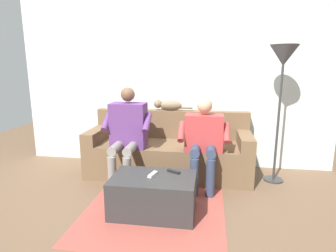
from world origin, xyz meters
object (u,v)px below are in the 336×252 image
at_px(coffee_table, 154,195).
at_px(person_right_seated, 127,130).
at_px(person_left_seated, 204,137).
at_px(remote_white, 153,174).
at_px(remote_black, 174,171).
at_px(floor_lamp, 283,64).
at_px(couch, 169,153).
at_px(cat_on_backrest, 168,105).

relative_size(coffee_table, person_right_seated, 0.69).
height_order(coffee_table, person_left_seated, person_left_seated).
relative_size(coffee_table, remote_white, 5.66).
height_order(remote_black, remote_white, remote_white).
height_order(person_left_seated, floor_lamp, floor_lamp).
bearing_deg(remote_white, person_left_seated, 159.57).
bearing_deg(coffee_table, couch, -90.00).
bearing_deg(person_right_seated, cat_on_backrest, -124.41).
height_order(coffee_table, floor_lamp, floor_lamp).
bearing_deg(couch, floor_lamp, 177.90).
bearing_deg(floor_lamp, remote_white, 35.23).
relative_size(remote_black, remote_white, 1.02).
distance_m(couch, coffee_table, 1.06).
distance_m(remote_white, floor_lamp, 2.00).
xyz_separation_m(couch, person_right_seated, (0.47, 0.34, 0.38)).
height_order(coffee_table, cat_on_backrest, cat_on_backrest).
relative_size(person_left_seated, cat_on_backrest, 1.97).
xyz_separation_m(couch, coffee_table, (0.00, 1.06, -0.10)).
xyz_separation_m(remote_black, floor_lamp, (-1.18, -0.86, 1.08)).
bearing_deg(remote_white, couch, -165.38).
relative_size(person_right_seated, floor_lamp, 0.70).
bearing_deg(coffee_table, cat_on_backrest, -87.74).
distance_m(couch, cat_on_backrest, 0.67).
xyz_separation_m(person_left_seated, person_right_seated, (0.94, -0.01, 0.05)).
distance_m(person_right_seated, remote_black, 0.91).
xyz_separation_m(cat_on_backrest, remote_black, (-0.23, 1.18, -0.51)).
bearing_deg(floor_lamp, cat_on_backrest, -12.55).
height_order(coffee_table, remote_black, remote_black).
height_order(remote_black, floor_lamp, floor_lamp).
xyz_separation_m(couch, cat_on_backrest, (0.05, -0.27, 0.62)).
bearing_deg(cat_on_backrest, person_left_seated, 129.98).
bearing_deg(remote_black, coffee_table, -111.39).
height_order(coffee_table, person_right_seated, person_right_seated).
bearing_deg(remote_black, floor_lamp, 66.40).
distance_m(person_left_seated, cat_on_backrest, 0.86).
distance_m(person_right_seated, remote_white, 0.87).
distance_m(person_left_seated, person_right_seated, 0.94).
relative_size(person_left_seated, person_right_seated, 0.91).
bearing_deg(person_left_seated, couch, -37.20).
bearing_deg(person_left_seated, remote_black, 62.84).
relative_size(coffee_table, cat_on_backrest, 1.51).
distance_m(person_left_seated, remote_black, 0.67).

